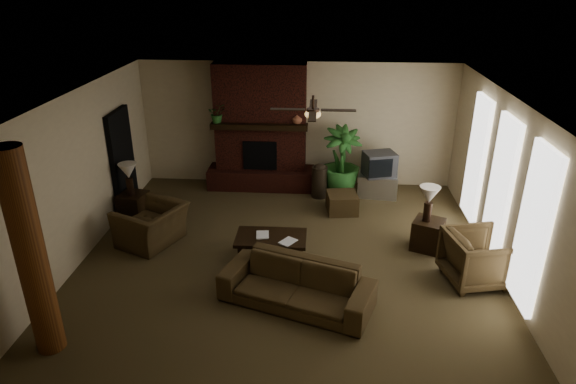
# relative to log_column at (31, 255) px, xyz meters

# --- Properties ---
(room_shell) EXTENTS (7.00, 7.00, 7.00)m
(room_shell) POSITION_rel_log_column_xyz_m (2.95, 2.40, 0.00)
(room_shell) COLOR brown
(room_shell) RESTS_ON ground
(fireplace) EXTENTS (2.40, 0.70, 2.80)m
(fireplace) POSITION_rel_log_column_xyz_m (2.15, 5.62, -0.24)
(fireplace) COLOR #411911
(fireplace) RESTS_ON ground
(windows) EXTENTS (0.08, 3.65, 2.35)m
(windows) POSITION_rel_log_column_xyz_m (6.40, 2.60, -0.05)
(windows) COLOR white
(windows) RESTS_ON ground
(log_column) EXTENTS (0.36, 0.36, 2.80)m
(log_column) POSITION_rel_log_column_xyz_m (0.00, 0.00, 0.00)
(log_column) COLOR brown
(log_column) RESTS_ON ground
(doorway) EXTENTS (0.10, 1.00, 2.10)m
(doorway) POSITION_rel_log_column_xyz_m (-0.49, 4.20, -0.35)
(doorway) COLOR black
(doorway) RESTS_ON ground
(ceiling_fan) EXTENTS (1.35, 1.35, 0.37)m
(ceiling_fan) POSITION_rel_log_column_xyz_m (3.35, 2.70, 1.13)
(ceiling_fan) COLOR black
(ceiling_fan) RESTS_ON ceiling
(sofa) EXTENTS (2.33, 1.37, 0.88)m
(sofa) POSITION_rel_log_column_xyz_m (3.19, 1.17, -0.96)
(sofa) COLOR #45351D
(sofa) RESTS_ON ground
(armchair_left) EXTENTS (1.11, 1.30, 0.96)m
(armchair_left) POSITION_rel_log_column_xyz_m (0.47, 2.83, -0.92)
(armchair_left) COLOR #45351D
(armchair_left) RESTS_ON ground
(armchair_right) EXTENTS (1.03, 1.07, 0.94)m
(armchair_right) POSITION_rel_log_column_xyz_m (6.00, 1.95, -0.93)
(armchair_right) COLOR #45351D
(armchair_right) RESTS_ON ground
(coffee_table) EXTENTS (1.20, 0.70, 0.43)m
(coffee_table) POSITION_rel_log_column_xyz_m (2.68, 2.43, -1.03)
(coffee_table) COLOR black
(coffee_table) RESTS_ON ground
(ottoman) EXTENTS (0.67, 0.67, 0.40)m
(ottoman) POSITION_rel_log_column_xyz_m (3.96, 4.36, -1.20)
(ottoman) COLOR #45351D
(ottoman) RESTS_ON ground
(tv_stand) EXTENTS (0.90, 0.60, 0.50)m
(tv_stand) POSITION_rel_log_column_xyz_m (4.76, 5.23, -1.15)
(tv_stand) COLOR #B9B9BB
(tv_stand) RESTS_ON ground
(tv) EXTENTS (0.76, 0.68, 0.52)m
(tv) POSITION_rel_log_column_xyz_m (4.76, 5.18, -0.64)
(tv) COLOR #38383B
(tv) RESTS_ON tv_stand
(floor_vase) EXTENTS (0.34, 0.34, 0.77)m
(floor_vase) POSITION_rel_log_column_xyz_m (3.48, 5.10, -0.97)
(floor_vase) COLOR black
(floor_vase) RESTS_ON ground
(floor_plant) EXTENTS (1.30, 1.72, 0.85)m
(floor_plant) POSITION_rel_log_column_xyz_m (3.94, 5.29, -0.97)
(floor_plant) COLOR #2B5F26
(floor_plant) RESTS_ON ground
(side_table_left) EXTENTS (0.59, 0.59, 0.55)m
(side_table_left) POSITION_rel_log_column_xyz_m (-0.20, 3.76, -1.12)
(side_table_left) COLOR black
(side_table_left) RESTS_ON ground
(lamp_left) EXTENTS (0.41, 0.41, 0.65)m
(lamp_left) POSITION_rel_log_column_xyz_m (-0.20, 3.71, -0.40)
(lamp_left) COLOR black
(lamp_left) RESTS_ON side_table_left
(side_table_right) EXTENTS (0.66, 0.66, 0.55)m
(side_table_right) POSITION_rel_log_column_xyz_m (5.43, 2.96, -1.12)
(side_table_right) COLOR black
(side_table_right) RESTS_ON ground
(lamp_right) EXTENTS (0.43, 0.43, 0.65)m
(lamp_right) POSITION_rel_log_column_xyz_m (5.38, 2.96, -0.40)
(lamp_right) COLOR black
(lamp_right) RESTS_ON side_table_right
(mantel_plant) EXTENTS (0.48, 0.51, 0.33)m
(mantel_plant) POSITION_rel_log_column_xyz_m (1.25, 5.39, 0.32)
(mantel_plant) COLOR #2B5F26
(mantel_plant) RESTS_ON fireplace
(mantel_vase) EXTENTS (0.24, 0.25, 0.22)m
(mantel_vase) POSITION_rel_log_column_xyz_m (2.97, 5.42, 0.27)
(mantel_vase) COLOR brown
(mantel_vase) RESTS_ON fireplace
(book_a) EXTENTS (0.22, 0.05, 0.29)m
(book_a) POSITION_rel_log_column_xyz_m (2.43, 2.42, -0.83)
(book_a) COLOR #999999
(book_a) RESTS_ON coffee_table
(book_b) EXTENTS (0.19, 0.14, 0.29)m
(book_b) POSITION_rel_log_column_xyz_m (2.90, 2.30, -0.82)
(book_b) COLOR #999999
(book_b) RESTS_ON coffee_table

